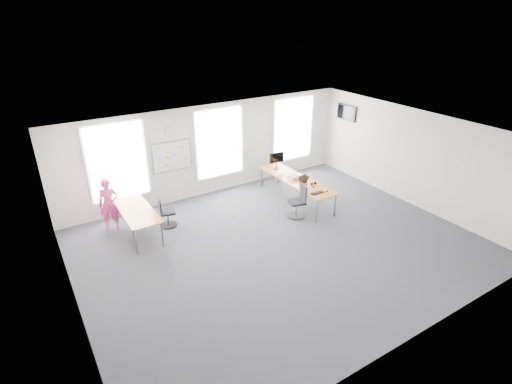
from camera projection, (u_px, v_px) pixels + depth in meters
floor at (280, 246)px, 10.61m from camera, size 10.00×10.00×0.00m
ceiling at (283, 137)px, 9.33m from camera, size 10.00×10.00×0.00m
wall_back at (211, 150)px, 13.04m from camera, size 10.00×0.00×10.00m
wall_front at (415, 280)px, 6.90m from camera, size 10.00×0.00×10.00m
wall_left at (67, 255)px, 7.58m from camera, size 0.00×10.00×10.00m
wall_right at (413, 158)px, 12.36m from camera, size 0.00×10.00×10.00m
window_left at (117, 162)px, 11.50m from camera, size 1.60×0.06×2.20m
window_mid at (219, 143)px, 13.07m from camera, size 1.60×0.06×2.20m
window_right at (293, 129)px, 14.51m from camera, size 1.60×0.06×2.20m
desk_right at (296, 181)px, 12.75m from camera, size 0.83×3.10×0.75m
desk_left at (137, 212)px, 10.87m from camera, size 0.82×2.04×0.75m
chair_right at (298, 203)px, 11.92m from camera, size 0.56×0.55×1.00m
chair_left at (166, 214)px, 11.39m from camera, size 0.49×0.49×0.92m
person at (109, 204)px, 11.13m from camera, size 0.64×0.51×1.52m
whiteboard at (172, 156)px, 12.35m from camera, size 1.20×0.03×0.90m
wall_clock at (170, 131)px, 12.01m from camera, size 0.30×0.04×0.30m
tv at (347, 112)px, 14.30m from camera, size 0.06×0.90×0.55m
keyboard at (318, 193)px, 11.79m from camera, size 0.43×0.17×0.02m
mouse at (327, 191)px, 11.87m from camera, size 0.10×0.12×0.04m
lens_cap at (314, 187)px, 12.16m from camera, size 0.07×0.07×0.01m
headphones at (314, 184)px, 12.31m from camera, size 0.17×0.09×0.10m
laptop_sleeve at (304, 180)px, 12.39m from camera, size 0.33×0.21×0.26m
paper_stack at (294, 177)px, 12.74m from camera, size 0.38×0.31×0.12m
monitor at (277, 159)px, 13.36m from camera, size 0.54×0.22×0.60m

